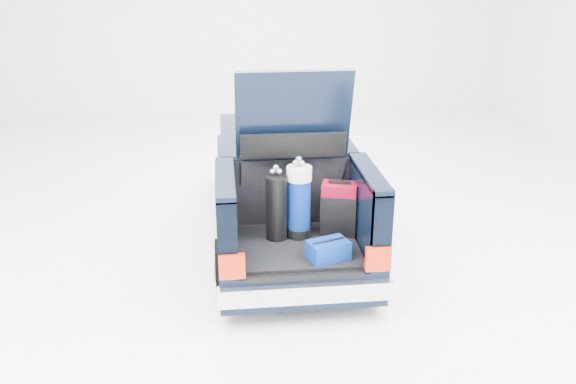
{
  "coord_description": "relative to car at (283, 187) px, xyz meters",
  "views": [
    {
      "loc": [
        -0.77,
        -7.52,
        3.6
      ],
      "look_at": [
        0.0,
        -0.5,
        0.84
      ],
      "focal_mm": 38.0,
      "sensor_mm": 36.0,
      "label": 1
    }
  ],
  "objects": [
    {
      "name": "ground",
      "position": [
        0.0,
        -0.11,
        -0.67
      ],
      "size": [
        14.0,
        14.0,
        0.0
      ],
      "primitive_type": "plane",
      "color": "white",
      "rests_on": "ground"
    },
    {
      "name": "car",
      "position": [
        0.0,
        0.0,
        0.0
      ],
      "size": [
        1.87,
        4.65,
        2.47
      ],
      "color": "black",
      "rests_on": "ground"
    },
    {
      "name": "red_suitcase",
      "position": [
        0.5,
        -1.37,
        0.23
      ],
      "size": [
        0.44,
        0.35,
        0.65
      ],
      "rotation": [
        0.0,
        0.0,
        -0.28
      ],
      "color": "maroon",
      "rests_on": "car"
    },
    {
      "name": "black_golf_bag",
      "position": [
        -0.22,
        -1.43,
        0.31
      ],
      "size": [
        0.27,
        0.3,
        0.85
      ],
      "rotation": [
        0.0,
        0.0,
        -0.13
      ],
      "color": "black",
      "rests_on": "car"
    },
    {
      "name": "blue_golf_bag",
      "position": [
        0.04,
        -1.38,
        0.35
      ],
      "size": [
        0.3,
        0.3,
        0.94
      ],
      "rotation": [
        0.0,
        0.0,
        -0.07
      ],
      "color": "black",
      "rests_on": "car"
    },
    {
      "name": "blue_duffel",
      "position": [
        0.28,
        -1.97,
        0.03
      ],
      "size": [
        0.48,
        0.39,
        0.22
      ],
      "rotation": [
        0.0,
        0.0,
        0.33
      ],
      "color": "navy",
      "rests_on": "car"
    }
  ]
}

